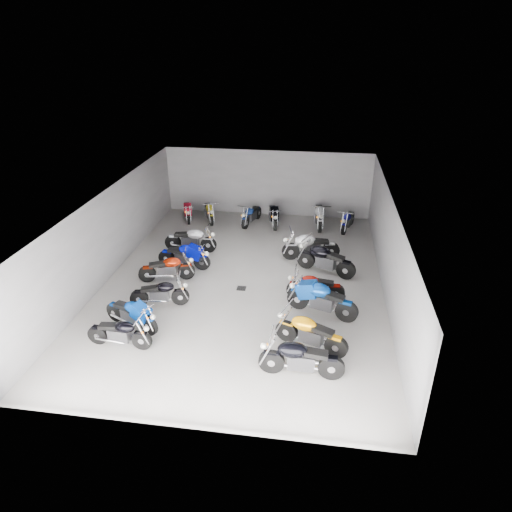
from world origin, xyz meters
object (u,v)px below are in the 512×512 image
at_px(motorcycle_left_e, 185,256).
at_px(motorcycle_back_e, 319,215).
at_px(motorcycle_left_a, 120,333).
at_px(motorcycle_back_b, 209,211).
at_px(drain_grate, 241,288).
at_px(motorcycle_left_f, 191,239).
at_px(motorcycle_left_b, 132,314).
at_px(motorcycle_back_c, 251,215).
at_px(motorcycle_back_a, 188,210).
at_px(motorcycle_left_d, 167,268).
at_px(motorcycle_back_f, 348,220).
at_px(motorcycle_right_f, 310,246).
at_px(motorcycle_right_d, 315,287).
at_px(motorcycle_right_b, 310,333).
at_px(motorcycle_right_e, 325,260).
at_px(motorcycle_right_a, 300,359).
at_px(motorcycle_left_c, 160,293).
at_px(motorcycle_right_c, 321,299).
at_px(motorcycle_back_d, 273,215).

height_order(motorcycle_left_e, motorcycle_back_e, motorcycle_back_e).
xyz_separation_m(motorcycle_left_a, motorcycle_back_b, (0.23, 9.99, 0.00)).
relative_size(motorcycle_left_e, motorcycle_back_e, 0.91).
height_order(drain_grate, motorcycle_left_f, motorcycle_left_f).
distance_m(motorcycle_left_b, motorcycle_back_c, 9.20).
bearing_deg(motorcycle_back_a, motorcycle_left_d, 79.62).
height_order(motorcycle_back_b, motorcycle_back_f, motorcycle_back_b).
height_order(motorcycle_left_e, motorcycle_back_f, motorcycle_left_e).
relative_size(motorcycle_left_b, motorcycle_back_b, 1.03).
height_order(motorcycle_back_b, motorcycle_back_e, motorcycle_back_e).
bearing_deg(motorcycle_left_e, motorcycle_back_e, 140.86).
xyz_separation_m(drain_grate, motorcycle_back_c, (-0.58, 6.06, 0.47)).
distance_m(motorcycle_left_e, motorcycle_left_f, 1.49).
distance_m(motorcycle_left_f, motorcycle_back_a, 3.62).
bearing_deg(motorcycle_right_f, motorcycle_left_b, 125.80).
height_order(motorcycle_right_d, motorcycle_back_c, same).
height_order(motorcycle_right_b, motorcycle_back_a, motorcycle_right_b).
bearing_deg(motorcycle_right_d, motorcycle_right_b, 178.88).
height_order(motorcycle_right_e, motorcycle_back_c, motorcycle_right_e).
xyz_separation_m(motorcycle_left_a, motorcycle_back_e, (5.49, 10.02, 0.09)).
bearing_deg(motorcycle_right_a, motorcycle_back_e, -0.86).
bearing_deg(motorcycle_left_f, motorcycle_back_e, 124.36).
bearing_deg(motorcycle_left_d, motorcycle_back_a, 172.50).
height_order(motorcycle_left_c, motorcycle_right_c, motorcycle_right_c).
height_order(motorcycle_back_c, motorcycle_back_e, motorcycle_back_e).
distance_m(motorcycle_left_f, motorcycle_right_d, 6.03).
bearing_deg(motorcycle_back_e, motorcycle_right_f, 80.92).
xyz_separation_m(motorcycle_left_b, motorcycle_right_e, (5.83, 4.44, 0.07)).
bearing_deg(motorcycle_back_d, motorcycle_right_a, 88.17).
distance_m(motorcycle_left_c, motorcycle_back_f, 9.86).
bearing_deg(motorcycle_right_a, motorcycle_back_c, 16.32).
xyz_separation_m(motorcycle_left_a, motorcycle_right_f, (5.21, 6.50, 0.09)).
distance_m(motorcycle_left_e, motorcycle_back_b, 4.93).
bearing_deg(motorcycle_right_b, motorcycle_left_e, 69.44).
distance_m(motorcycle_right_a, motorcycle_back_f, 10.42).
height_order(motorcycle_left_e, motorcycle_right_d, motorcycle_left_e).
height_order(motorcycle_right_d, motorcycle_back_b, same).
bearing_deg(motorcycle_left_d, motorcycle_left_c, -6.26).
height_order(motorcycle_right_b, motorcycle_back_d, motorcycle_right_b).
bearing_deg(motorcycle_left_d, motorcycle_left_b, -19.03).
bearing_deg(motorcycle_right_c, motorcycle_left_e, 83.46).
xyz_separation_m(motorcycle_left_c, motorcycle_back_c, (1.89, 7.54, 0.01)).
relative_size(motorcycle_left_e, motorcycle_back_d, 1.01).
bearing_deg(motorcycle_right_c, motorcycle_back_c, 44.14).
distance_m(motorcycle_back_a, motorcycle_back_c, 3.16).
relative_size(motorcycle_left_d, motorcycle_back_c, 1.03).
distance_m(motorcycle_right_c, motorcycle_right_e, 2.86).
bearing_deg(motorcycle_right_d, motorcycle_back_e, 0.02).
bearing_deg(motorcycle_left_e, motorcycle_back_f, 132.97).
xyz_separation_m(drain_grate, motorcycle_back_d, (0.47, 6.11, 0.50)).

